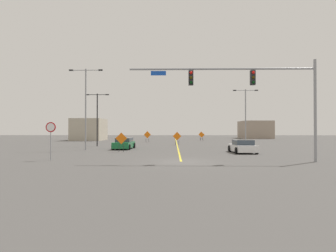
% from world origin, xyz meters
% --- Properties ---
extents(ground, '(185.79, 185.79, 0.00)m').
position_xyz_m(ground, '(0.00, 0.00, 0.00)').
color(ground, '#4C4947').
extents(road_centre_stripe, '(0.16, 103.22, 0.01)m').
position_xyz_m(road_centre_stripe, '(0.00, 51.61, 0.00)').
color(road_centre_stripe, yellow).
rests_on(road_centre_stripe, ground).
extents(traffic_signal_assembly, '(13.47, 0.44, 7.38)m').
position_xyz_m(traffic_signal_assembly, '(5.18, -0.01, 5.45)').
color(traffic_signal_assembly, gray).
rests_on(traffic_signal_assembly, ground).
extents(stop_sign, '(0.76, 0.07, 2.88)m').
position_xyz_m(stop_sign, '(-9.81, 0.67, 2.03)').
color(stop_sign, gray).
rests_on(stop_sign, ground).
extents(street_lamp_mid_right, '(3.23, 0.24, 7.31)m').
position_xyz_m(street_lamp_mid_right, '(-11.14, 18.49, 4.37)').
color(street_lamp_mid_right, black).
rests_on(street_lamp_mid_right, ground).
extents(street_lamp_near_right, '(3.79, 0.24, 9.19)m').
position_xyz_m(street_lamp_near_right, '(-10.46, 11.18, 5.39)').
color(street_lamp_near_right, gray).
rests_on(street_lamp_near_right, ground).
extents(street_lamp_far_right, '(3.47, 0.24, 7.95)m').
position_xyz_m(street_lamp_far_right, '(9.54, 19.13, 4.72)').
color(street_lamp_far_right, gray).
rests_on(street_lamp_far_right, ground).
extents(construction_sign_left_lane, '(1.27, 0.31, 1.97)m').
position_xyz_m(construction_sign_left_lane, '(-0.01, 21.56, 1.24)').
color(construction_sign_left_lane, orange).
rests_on(construction_sign_left_lane, ground).
extents(construction_sign_median_near, '(1.12, 0.20, 1.81)m').
position_xyz_m(construction_sign_median_near, '(5.20, 36.66, 1.14)').
color(construction_sign_median_near, orange).
rests_on(construction_sign_median_near, ground).
extents(construction_sign_left_shoulder, '(1.27, 0.14, 1.84)m').
position_xyz_m(construction_sign_left_shoulder, '(5.71, 42.97, 1.13)').
color(construction_sign_left_shoulder, orange).
rests_on(construction_sign_left_shoulder, ground).
extents(construction_sign_right_shoulder, '(1.32, 0.32, 2.02)m').
position_xyz_m(construction_sign_right_shoulder, '(-5.39, 31.71, 1.26)').
color(construction_sign_right_shoulder, orange).
rests_on(construction_sign_right_shoulder, ground).
extents(construction_sign_right_lane, '(1.18, 0.32, 2.00)m').
position_xyz_m(construction_sign_right_lane, '(-5.99, 8.85, 1.28)').
color(construction_sign_right_lane, orange).
rests_on(construction_sign_right_lane, ground).
extents(car_green_near, '(2.25, 4.58, 1.33)m').
position_xyz_m(car_green_near, '(-6.44, 13.15, 0.64)').
color(car_green_near, '#196B38').
rests_on(car_green_near, ground).
extents(car_white_passing, '(2.25, 4.23, 1.29)m').
position_xyz_m(car_white_passing, '(6.34, 7.85, 0.61)').
color(car_white_passing, white).
rests_on(car_white_passing, ground).
extents(roadside_building_west, '(6.22, 7.47, 4.61)m').
position_xyz_m(roadside_building_west, '(-18.62, 39.67, 2.31)').
color(roadside_building_west, '#B2A893').
rests_on(roadside_building_west, ground).
extents(roadside_building_east, '(7.18, 8.91, 4.52)m').
position_xyz_m(roadside_building_east, '(20.82, 53.71, 2.26)').
color(roadside_building_east, gray).
rests_on(roadside_building_east, ground).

